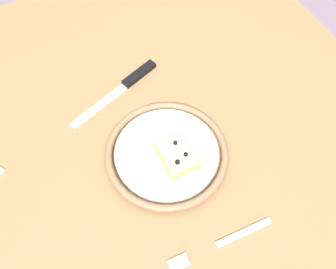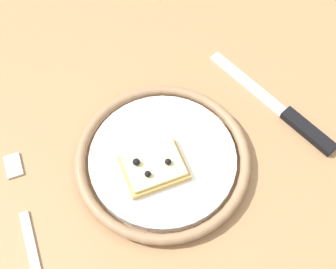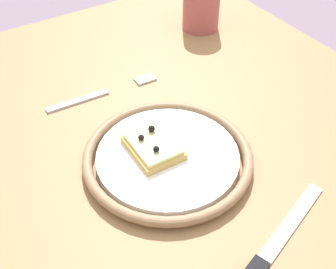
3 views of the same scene
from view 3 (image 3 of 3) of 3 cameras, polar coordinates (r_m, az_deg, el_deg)
name	(u,v)px [view 3 (image 3 of 3)]	position (r m, az deg, el deg)	size (l,w,h in m)	color
dining_table	(161,229)	(0.67, -0.92, -12.28)	(1.10, 0.96, 0.74)	#936D47
plate	(168,157)	(0.63, -0.03, -2.98)	(0.25, 0.25, 0.02)	white
pizza_slice_near	(153,146)	(0.62, -1.94, -1.52)	(0.08, 0.07, 0.03)	tan
knife	(257,269)	(0.54, 11.53, -16.90)	(0.10, 0.23, 0.01)	silver
fork	(104,92)	(0.77, -8.35, 5.47)	(0.03, 0.20, 0.00)	#B8B8B8
cup	(201,8)	(0.94, 4.35, 16.19)	(0.08, 0.08, 0.09)	#A54C4C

